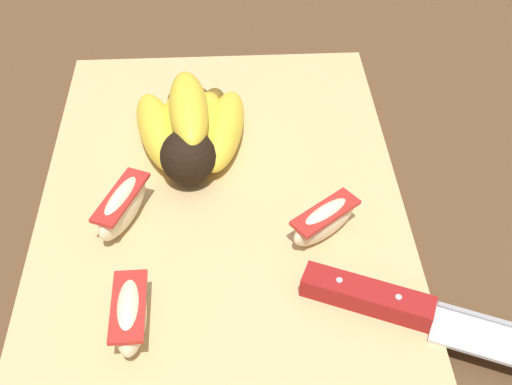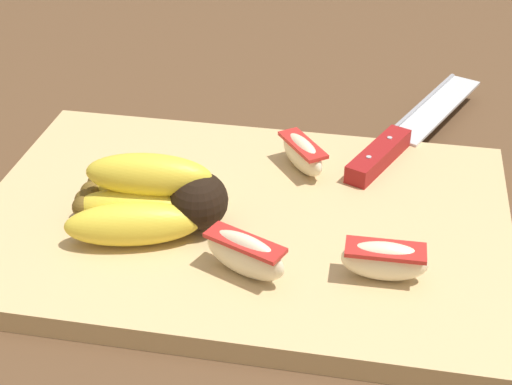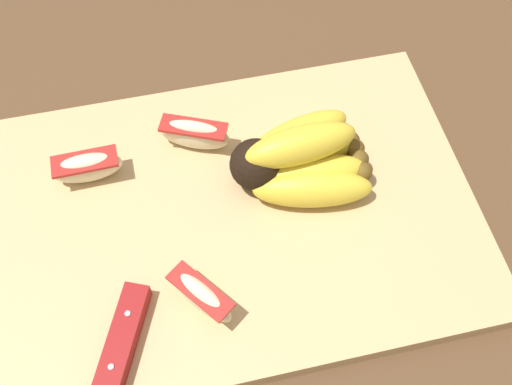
% 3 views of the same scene
% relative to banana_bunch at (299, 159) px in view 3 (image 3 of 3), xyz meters
% --- Properties ---
extents(ground_plane, '(6.00, 6.00, 0.00)m').
position_rel_banana_bunch_xyz_m(ground_plane, '(-0.09, -0.01, -0.04)').
color(ground_plane, brown).
extents(cutting_board, '(0.47, 0.32, 0.02)m').
position_rel_banana_bunch_xyz_m(cutting_board, '(-0.07, -0.03, -0.03)').
color(cutting_board, tan).
rests_on(cutting_board, ground_plane).
extents(banana_bunch, '(0.13, 0.12, 0.07)m').
position_rel_banana_bunch_xyz_m(banana_bunch, '(0.00, 0.00, 0.00)').
color(banana_bunch, black).
rests_on(banana_bunch, cutting_board).
extents(apple_wedge_near, '(0.06, 0.07, 0.03)m').
position_rel_banana_bunch_xyz_m(apple_wedge_near, '(-0.11, -0.11, -0.01)').
color(apple_wedge_near, beige).
rests_on(apple_wedge_near, cutting_board).
extents(apple_wedge_middle, '(0.07, 0.03, 0.03)m').
position_rel_banana_bunch_xyz_m(apple_wedge_middle, '(-0.20, 0.04, -0.01)').
color(apple_wedge_middle, beige).
rests_on(apple_wedge_middle, cutting_board).
extents(apple_wedge_far, '(0.07, 0.05, 0.04)m').
position_rel_banana_bunch_xyz_m(apple_wedge_far, '(-0.10, 0.05, -0.00)').
color(apple_wedge_far, beige).
rests_on(apple_wedge_far, cutting_board).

